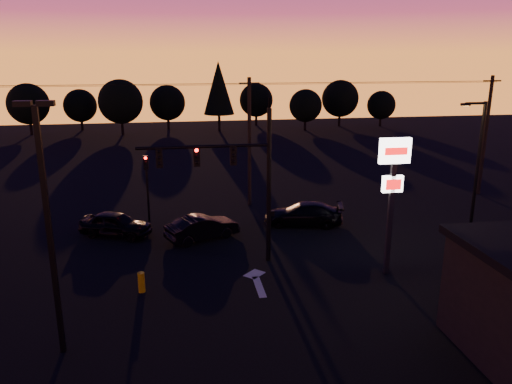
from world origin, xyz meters
The scene contains 23 objects.
ground centered at (0.00, 0.00, 0.00)m, with size 120.00×120.00×0.00m, color black.
lane_arrow centered at (0.50, 1.67, 0.01)m, with size 1.20×3.10×0.01m.
traffic_signal_mast centered at (-0.10, 3.99, 4.94)m, with size 6.79×0.52×8.58m.
secondary_signal centered at (-5.00, 11.49, 2.86)m, with size 0.30×0.31×4.35m.
parking_lot_light centered at (-7.50, -3.00, 5.27)m, with size 1.25×0.30×9.14m.
pylon_sign centered at (7.00, 1.50, 4.91)m, with size 1.50×0.28×6.80m.
streetlight centered at (13.91, 5.50, 4.42)m, with size 1.55×0.35×8.00m.
utility_pole_1 centered at (2.00, 14.00, 4.59)m, with size 1.40×0.26×9.00m.
utility_pole_2 centered at (20.00, 14.00, 4.59)m, with size 1.40×0.26×9.00m.
power_wires centered at (2.00, 14.00, 8.57)m, with size 36.00×1.22×0.07m.
bollard centered at (-4.91, 1.38, 0.47)m, with size 0.32×0.32×0.95m, color #D6AA07.
tree_0 centered at (-22.00, 50.00, 4.06)m, with size 5.36×5.36×6.74m.
tree_1 centered at (-16.00, 53.00, 3.43)m, with size 4.54×4.54×5.71m.
tree_2 centered at (-10.00, 48.00, 4.37)m, with size 5.77×5.78×7.26m.
tree_3 centered at (-4.00, 52.00, 3.75)m, with size 4.95×4.95×6.22m.
tree_4 centered at (3.00, 49.00, 5.93)m, with size 4.18×4.18×9.50m.
tree_5 centered at (9.00, 54.00, 3.75)m, with size 4.95×4.95×6.22m.
tree_6 centered at (15.00, 48.00, 3.43)m, with size 4.54×4.54×5.71m.
tree_7 centered at (21.00, 51.00, 4.06)m, with size 5.36×5.36×6.74m.
tree_8 centered at (27.00, 50.00, 3.12)m, with size 4.12×4.12×5.19m.
car_left centered at (-6.84, 9.06, 0.73)m, with size 1.73×4.29×1.46m, color black.
car_mid centered at (-1.75, 7.70, 0.71)m, with size 1.51×4.32×1.42m, color black.
car_right centered at (4.74, 9.20, 0.72)m, with size 2.02×4.97×1.44m, color black.
Camera 1 is at (-3.08, -20.04, 10.64)m, focal length 35.00 mm.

